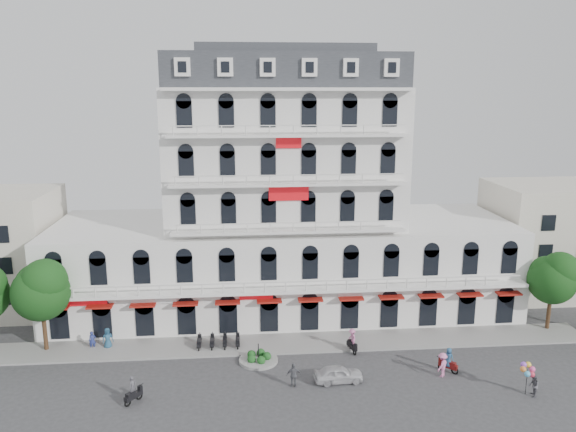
# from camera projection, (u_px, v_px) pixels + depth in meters

# --- Properties ---
(ground) EXTENTS (120.00, 120.00, 0.00)m
(ground) POSITION_uv_depth(u_px,v_px,m) (303.00, 399.00, 40.51)
(ground) COLOR #38383A
(ground) RESTS_ON ground
(sidewalk) EXTENTS (53.00, 4.00, 0.16)m
(sidewalk) POSITION_uv_depth(u_px,v_px,m) (291.00, 343.00, 49.23)
(sidewalk) COLOR gray
(sidewalk) RESTS_ON ground
(main_building) EXTENTS (45.00, 15.00, 25.80)m
(main_building) POSITION_uv_depth(u_px,v_px,m) (283.00, 212.00, 55.79)
(main_building) COLOR silver
(main_building) RESTS_ON ground
(flank_building_east) EXTENTS (14.00, 10.00, 12.00)m
(flank_building_east) POSITION_uv_depth(u_px,v_px,m) (556.00, 238.00, 61.12)
(flank_building_east) COLOR beige
(flank_building_east) RESTS_ON ground
(traffic_island) EXTENTS (3.20, 3.20, 1.60)m
(traffic_island) POSITION_uv_depth(u_px,v_px,m) (258.00, 359.00, 46.03)
(traffic_island) COLOR gray
(traffic_island) RESTS_ON ground
(parked_scooter_row) EXTENTS (4.40, 1.80, 1.10)m
(parked_scooter_row) POSITION_uv_depth(u_px,v_px,m) (219.00, 348.00, 48.53)
(parked_scooter_row) COLOR black
(parked_scooter_row) RESTS_ON ground
(tree_west_inner) EXTENTS (4.76, 4.76, 8.25)m
(tree_west_inner) POSITION_uv_depth(u_px,v_px,m) (41.00, 288.00, 46.71)
(tree_west_inner) COLOR #382314
(tree_west_inner) RESTS_ON ground
(tree_east_inner) EXTENTS (4.40, 4.37, 7.57)m
(tree_east_inner) POSITION_uv_depth(u_px,v_px,m) (553.00, 276.00, 51.06)
(tree_east_inner) COLOR #382314
(tree_east_inner) RESTS_ON ground
(parked_car) EXTENTS (3.85, 1.75, 1.28)m
(parked_car) POSITION_uv_depth(u_px,v_px,m) (338.00, 374.00, 42.79)
(parked_car) COLOR silver
(parked_car) RESTS_ON ground
(rider_west) EXTENTS (1.19, 1.43, 2.08)m
(rider_west) POSITION_uv_depth(u_px,v_px,m) (133.00, 391.00, 39.84)
(rider_west) COLOR black
(rider_west) RESTS_ON ground
(rider_east) EXTENTS (1.33, 1.29, 2.05)m
(rider_east) POSITION_uv_depth(u_px,v_px,m) (449.00, 360.00, 44.19)
(rider_east) COLOR maroon
(rider_east) RESTS_ON ground
(rider_center) EXTENTS (0.85, 1.68, 2.13)m
(rider_center) POSITION_uv_depth(u_px,v_px,m) (352.00, 340.00, 47.51)
(rider_center) COLOR black
(rider_center) RESTS_ON ground
(pedestrian_left) EXTENTS (1.08, 0.93, 1.87)m
(pedestrian_left) POSITION_uv_depth(u_px,v_px,m) (108.00, 338.00, 48.21)
(pedestrian_left) COLOR #24506E
(pedestrian_left) RESTS_ON ground
(pedestrian_mid) EXTENTS (1.12, 0.47, 1.91)m
(pedestrian_mid) POSITION_uv_depth(u_px,v_px,m) (294.00, 375.00, 41.99)
(pedestrian_mid) COLOR #5B5D63
(pedestrian_mid) RESTS_ON ground
(pedestrian_right) EXTENTS (1.40, 1.39, 1.94)m
(pedestrian_right) POSITION_uv_depth(u_px,v_px,m) (442.00, 365.00, 43.52)
(pedestrian_right) COLOR pink
(pedestrian_right) RESTS_ON ground
(pedestrian_far) EXTENTS (0.68, 0.57, 1.60)m
(pedestrian_far) POSITION_uv_depth(u_px,v_px,m) (92.00, 340.00, 48.13)
(pedestrian_far) COLOR navy
(pedestrian_far) RESTS_ON ground
(balloon_vendor) EXTENTS (1.39, 1.30, 2.45)m
(balloon_vendor) POSITION_uv_depth(u_px,v_px,m) (531.00, 380.00, 40.70)
(balloon_vendor) COLOR #55555C
(balloon_vendor) RESTS_ON ground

